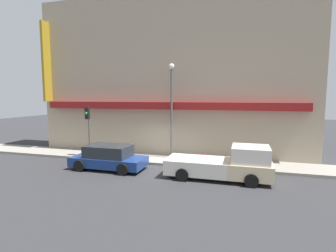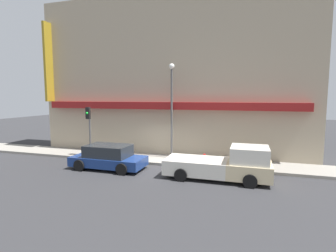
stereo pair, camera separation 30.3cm
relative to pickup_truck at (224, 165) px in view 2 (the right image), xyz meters
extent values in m
plane|color=#2D2D30|center=(-4.45, 1.50, -0.77)|extent=(80.00, 80.00, 0.00)
cube|color=gray|center=(-4.45, 2.74, -0.68)|extent=(36.00, 2.48, 0.17)
cube|color=tan|center=(-4.45, 5.47, 4.93)|extent=(19.80, 3.00, 11.40)
cube|color=maroon|center=(-4.45, 3.67, 2.85)|extent=(18.22, 0.60, 0.50)
cube|color=olive|center=(-13.85, 3.57, 6.11)|extent=(0.20, 0.80, 6.02)
cube|color=beige|center=(1.22, 0.00, -0.18)|extent=(2.14, 1.97, 0.76)
cube|color=silver|center=(1.22, 0.00, 0.60)|extent=(1.82, 1.81, 0.80)
cube|color=silver|center=(-1.46, 0.00, -0.18)|extent=(3.22, 1.97, 0.76)
cylinder|color=black|center=(1.28, 0.99, -0.44)|extent=(0.66, 0.22, 0.66)
cylinder|color=black|center=(1.28, -0.99, -0.44)|extent=(0.66, 0.22, 0.66)
cylinder|color=black|center=(-2.04, 0.99, -0.44)|extent=(0.66, 0.22, 0.66)
cylinder|color=black|center=(-2.04, -0.99, -0.44)|extent=(0.66, 0.22, 0.66)
cube|color=navy|center=(-6.70, 0.00, -0.30)|extent=(4.33, 1.87, 0.54)
cube|color=#23282D|center=(-6.70, 0.00, 0.30)|extent=(2.51, 1.68, 0.68)
cylinder|color=black|center=(-5.36, 0.93, -0.44)|extent=(0.66, 0.22, 0.66)
cylinder|color=black|center=(-5.36, -0.93, -0.44)|extent=(0.66, 0.22, 0.66)
cylinder|color=black|center=(-8.05, 0.93, -0.44)|extent=(0.66, 0.22, 0.66)
cylinder|color=black|center=(-8.05, -0.93, -0.44)|extent=(0.66, 0.22, 0.66)
cylinder|color=red|center=(-1.36, 2.02, -0.35)|extent=(0.19, 0.19, 0.50)
sphere|color=red|center=(-1.36, 2.02, -0.03)|extent=(0.18, 0.18, 0.18)
cylinder|color=#4C4C4C|center=(-3.74, 3.11, 2.32)|extent=(0.14, 0.14, 5.84)
sphere|color=silver|center=(-3.74, 3.11, 5.42)|extent=(0.36, 0.36, 0.36)
cylinder|color=#4C4C4C|center=(-9.30, 2.08, 1.08)|extent=(0.12, 0.12, 3.36)
cube|color=black|center=(-9.30, 1.92, 2.36)|extent=(0.28, 0.20, 0.80)
sphere|color=green|center=(-9.30, 1.80, 2.36)|extent=(0.16, 0.16, 0.16)
camera|label=1|loc=(0.86, -13.47, 3.46)|focal=28.00mm
camera|label=2|loc=(1.15, -13.38, 3.46)|focal=28.00mm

